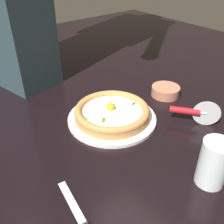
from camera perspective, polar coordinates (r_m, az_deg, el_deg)
ground_plane at (r=0.92m, az=0.56°, el=-0.97°), size 2.40×2.40×0.03m
pizza_plate at (r=0.88m, az=-0.00°, el=-1.42°), size 0.30×0.30×0.01m
pizza at (r=0.86m, az=-0.01°, el=-0.02°), size 0.25×0.25×0.05m
side_bowl at (r=1.03m, az=11.71°, el=4.55°), size 0.11×0.11×0.04m
pizza_cutter at (r=0.88m, az=17.24°, el=0.06°), size 0.11×0.13×0.09m
drinking_glass at (r=0.68m, az=21.31°, el=-11.01°), size 0.07×0.07×0.13m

